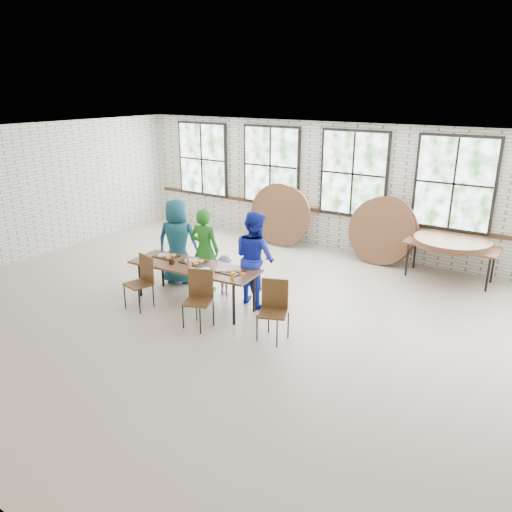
{
  "coord_description": "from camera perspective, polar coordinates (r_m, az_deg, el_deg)",
  "views": [
    {
      "loc": [
        4.36,
        -6.24,
        3.76
      ],
      "look_at": [
        0.0,
        0.4,
        1.05
      ],
      "focal_mm": 35.0,
      "sensor_mm": 36.0,
      "label": 1
    }
  ],
  "objects": [
    {
      "name": "adult_teal",
      "position": [
        9.97,
        -8.93,
        1.66
      ],
      "size": [
        0.98,
        0.83,
        1.71
      ],
      "primitive_type": "imported",
      "rotation": [
        0.0,
        0.0,
        3.54
      ],
      "color": "navy",
      "rests_on": "ground"
    },
    {
      "name": "round_tops_leaning",
      "position": [
        11.82,
        8.23,
        3.81
      ],
      "size": [
        4.29,
        0.45,
        1.49
      ],
      "color": "brown",
      "rests_on": "ground"
    },
    {
      "name": "toddler",
      "position": [
        9.42,
        -3.59,
        -2.15
      ],
      "size": [
        0.56,
        0.41,
        0.79
      ],
      "primitive_type": "imported",
      "rotation": [
        0.0,
        0.0,
        3.39
      ],
      "color": "#1C1543",
      "rests_on": "ground"
    },
    {
      "name": "storage_table",
      "position": [
        10.79,
        21.42,
        0.94
      ],
      "size": [
        1.82,
        0.8,
        0.74
      ],
      "rotation": [
        0.0,
        0.0,
        -0.03
      ],
      "color": "brown",
      "rests_on": "ground"
    },
    {
      "name": "adult_green",
      "position": [
        9.56,
        -5.88,
        0.72
      ],
      "size": [
        0.65,
        0.49,
        1.61
      ],
      "primitive_type": "imported",
      "rotation": [
        0.0,
        0.0,
        3.33
      ],
      "color": "#20711E",
      "rests_on": "ground"
    },
    {
      "name": "adult_blue",
      "position": [
        8.89,
        -0.13,
        -0.23
      ],
      "size": [
        1.01,
        0.9,
        1.71
      ],
      "primitive_type": "imported",
      "rotation": [
        0.0,
        0.0,
        2.78
      ],
      "color": "#1928B3",
      "rests_on": "ground"
    },
    {
      "name": "tabletop_clutter",
      "position": [
        8.84,
        -6.64,
        -1.11
      ],
      "size": [
        1.96,
        0.6,
        0.11
      ],
      "color": "black",
      "rests_on": "dining_table"
    },
    {
      "name": "room",
      "position": [
        11.7,
        11.06,
        8.98
      ],
      "size": [
        12.0,
        12.0,
        12.0
      ],
      "color": "#AF9F8B",
      "rests_on": "ground"
    },
    {
      "name": "chair_near_right",
      "position": [
        8.2,
        -6.5,
        -4.28
      ],
      "size": [
        0.54,
        0.53,
        0.95
      ],
      "rotation": [
        0.0,
        0.0,
        0.38
      ],
      "color": "#55361C",
      "rests_on": "ground"
    },
    {
      "name": "chair_near_left",
      "position": [
        9.05,
        -12.84,
        -2.39
      ],
      "size": [
        0.5,
        0.49,
        0.95
      ],
      "rotation": [
        0.0,
        0.0,
        -0.24
      ],
      "color": "#55361C",
      "rests_on": "ground"
    },
    {
      "name": "chair_spare",
      "position": [
        7.76,
        2.06,
        -5.55
      ],
      "size": [
        0.54,
        0.53,
        0.95
      ],
      "rotation": [
        0.0,
        0.0,
        0.39
      ],
      "color": "#55361C",
      "rests_on": "ground"
    },
    {
      "name": "round_tops_stacked",
      "position": [
        10.76,
        21.49,
        1.54
      ],
      "size": [
        1.5,
        1.5,
        0.13
      ],
      "color": "brown",
      "rests_on": "storage_table"
    },
    {
      "name": "dining_table",
      "position": [
        8.96,
        -7.08,
        -1.38
      ],
      "size": [
        2.46,
        1.01,
        0.74
      ],
      "rotation": [
        0.0,
        0.0,
        0.09
      ],
      "color": "brown",
      "rests_on": "ground"
    }
  ]
}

